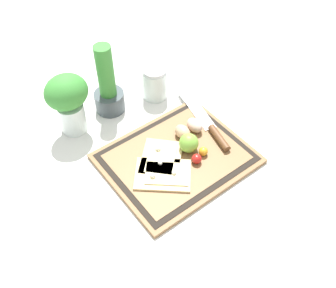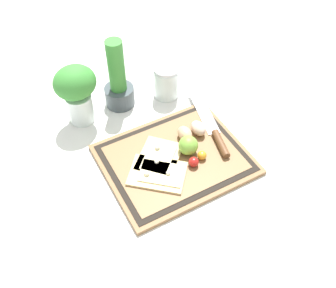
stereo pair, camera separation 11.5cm
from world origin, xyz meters
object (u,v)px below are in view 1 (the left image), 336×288
Objects in this scene: knife at (211,127)px; sauce_jar at (155,85)px; pizza_slice_near at (164,174)px; herb_pot at (108,89)px; lime at (190,144)px; pizza_slice_far at (161,158)px; egg_brown at (183,132)px; cherry_tomato_yellow at (203,151)px; egg_pink at (195,125)px; herb_glass at (68,100)px; cherry_tomato_red at (197,159)px.

sauce_jar is at bearing 97.74° from knife.
pizza_slice_near is 0.35m from herb_pot.
lime is at bearing -75.67° from herb_pot.
pizza_slice_far is 3.03× the size of lime.
egg_brown is (-0.09, 0.03, 0.01)m from knife.
cherry_tomato_yellow reaches higher than pizza_slice_near.
egg_pink is 0.38m from herb_glass.
cherry_tomato_red is at bearing -79.29° from herb_pot.
herb_pot is at bearing 100.71° from cherry_tomato_red.
knife is at bearing 1.36° from pizza_slice_far.
cherry_tomato_red is at bearing -127.24° from egg_pink.
cherry_tomato_yellow is (0.00, -0.09, -0.01)m from egg_brown.
pizza_slice_near is 0.14m from cherry_tomato_yellow.
herb_pot reaches higher than sauce_jar.
egg_pink is (0.15, 0.03, 0.01)m from pizza_slice_far.
knife is at bearing -82.26° from sauce_jar.
knife is 0.11m from lime.
cherry_tomato_yellow is at bearing -143.17° from knife.
egg_pink is 0.13m from cherry_tomato_red.
herb_pot reaches higher than herb_glass.
lime is 0.04m from cherry_tomato_yellow.
sauce_jar reaches higher than egg_pink.
egg_pink is at bearing 11.98° from pizza_slice_far.
lime is at bearing -165.20° from knife.
pizza_slice_near is 0.36m from sauce_jar.
sauce_jar is at bearing 74.65° from lime.
pizza_slice_near reaches higher than knife.
knife is 0.25m from sauce_jar.
sauce_jar is at bearing 57.21° from pizza_slice_far.
pizza_slice_near is 1.09× the size of pizza_slice_far.
lime is at bearing -54.18° from herb_glass.
sauce_jar reaches higher than knife.
herb_glass reaches higher than pizza_slice_far.
knife is 0.34m from herb_pot.
herb_pot is at bearing 106.35° from cherry_tomato_yellow.
sauce_jar is at bearing 80.32° from cherry_tomato_yellow.
cherry_tomato_red reaches higher than pizza_slice_far.
egg_brown is at bearing 91.85° from cherry_tomato_yellow.
pizza_slice_far is (0.03, 0.05, 0.00)m from pizza_slice_near.
herb_pot is (-0.07, 0.36, 0.05)m from cherry_tomato_red.
knife is 5.38× the size of lime.
pizza_slice_near is 6.46× the size of cherry_tomato_red.
herb_glass is at bearing -175.77° from herb_pot.
pizza_slice_far is 0.32m from herb_glass.
knife is 1.28× the size of herb_pot.
cherry_tomato_yellow is at bearing -29.01° from pizza_slice_far.
lime reaches higher than egg_brown.
egg_brown reaches higher than cherry_tomato_yellow.
pizza_slice_far is 5.94× the size of cherry_tomato_red.
lime is at bearing 121.90° from cherry_tomato_yellow.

